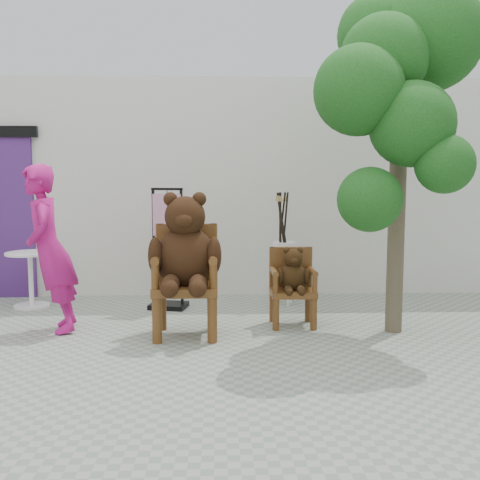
% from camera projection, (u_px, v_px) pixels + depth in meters
% --- Properties ---
extents(ground_plane, '(60.00, 60.00, 0.00)m').
position_uv_depth(ground_plane, '(207.00, 352.00, 5.30)').
color(ground_plane, gray).
rests_on(ground_plane, ground).
extents(back_wall, '(9.00, 1.00, 3.00)m').
position_uv_depth(back_wall, '(210.00, 187.00, 8.21)').
color(back_wall, silver).
rests_on(back_wall, ground).
extents(chair_big, '(0.74, 0.79, 1.50)m').
position_uv_depth(chair_big, '(185.00, 256.00, 5.76)').
color(chair_big, '#4C2B10').
rests_on(chair_big, ground).
extents(chair_small, '(0.49, 0.48, 0.88)m').
position_uv_depth(chair_small, '(293.00, 279.00, 6.22)').
color(chair_small, '#4C2B10').
rests_on(chair_small, ground).
extents(person, '(0.57, 0.73, 1.77)m').
position_uv_depth(person, '(50.00, 250.00, 5.91)').
color(person, '#B81672').
rests_on(person, ground).
extents(cafe_table, '(0.60, 0.60, 0.70)m').
position_uv_depth(cafe_table, '(31.00, 273.00, 7.10)').
color(cafe_table, white).
rests_on(cafe_table, ground).
extents(display_stand, '(0.51, 0.43, 1.51)m').
position_uv_depth(display_stand, '(168.00, 262.00, 7.03)').
color(display_stand, black).
rests_on(display_stand, ground).
extents(stool_bucket, '(0.32, 0.32, 1.45)m').
position_uv_depth(stool_bucket, '(284.00, 255.00, 7.24)').
color(stool_bucket, white).
rests_on(stool_bucket, ground).
extents(tree, '(1.83, 1.88, 3.66)m').
position_uv_depth(tree, '(402.00, 69.00, 5.74)').
color(tree, '#423828').
rests_on(tree, ground).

